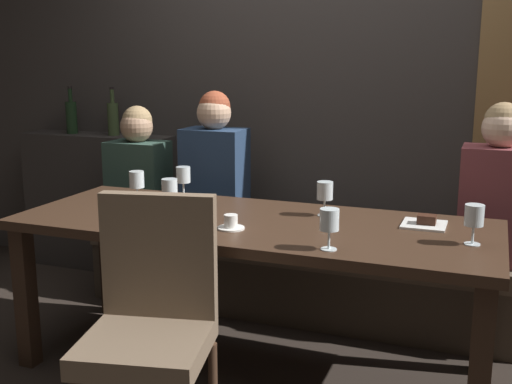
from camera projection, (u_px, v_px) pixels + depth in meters
The scene contains 19 objects.
ground at pixel (252, 368), 3.05m from camera, with size 9.00×9.00×0.00m, color black.
back_wall_tiled at pixel (324, 52), 3.85m from camera, with size 6.00×0.12×3.00m, color #383330.
back_counter at pixel (101, 201), 4.44m from camera, with size 1.10×0.28×0.95m, color #2F2B29.
dining_table at pixel (252, 238), 2.91m from camera, with size 2.20×0.84×0.74m.
banquette_bench at pixel (296, 277), 3.64m from camera, with size 2.50×0.44×0.45m.
chair_near_side at pixel (151, 312), 2.32m from camera, with size 0.52×0.52×0.98m.
diner_redhead at pixel (138, 168), 3.91m from camera, with size 0.36×0.24×0.73m.
diner_bearded at pixel (215, 166), 3.70m from camera, with size 0.36×0.24×0.83m.
diner_far_end at pixel (498, 188), 3.14m from camera, with size 0.36×0.24×0.81m.
wine_bottle_dark_red at pixel (71, 116), 4.36m from camera, with size 0.08×0.08×0.33m.
wine_bottle_pale_label at pixel (113, 118), 4.27m from camera, with size 0.08×0.08×0.33m.
wine_glass_far_right at pixel (474, 217), 2.50m from camera, with size 0.08×0.08×0.16m.
wine_glass_end_left at pixel (325, 192), 2.95m from camera, with size 0.08×0.08×0.16m.
wine_glass_far_left at pixel (329, 221), 2.43m from camera, with size 0.08×0.08×0.16m.
wine_glass_near_right at pixel (183, 176), 3.35m from camera, with size 0.08×0.08×0.16m.
wine_glass_near_left at pixel (137, 180), 3.22m from camera, with size 0.08×0.08×0.16m.
wine_glass_center_back at pixel (169, 189), 3.02m from camera, with size 0.08×0.08×0.16m.
espresso_cup at pixel (231, 223), 2.74m from camera, with size 0.12×0.12×0.06m.
dessert_plate at pixel (425, 223), 2.80m from camera, with size 0.19×0.19×0.05m.
Camera 1 is at (1.02, -2.61, 1.48)m, focal length 44.19 mm.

